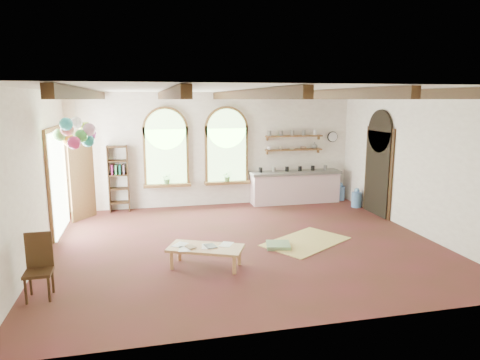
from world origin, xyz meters
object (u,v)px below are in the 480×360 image
object	(u,v)px
coffee_table	(206,249)
side_chair	(39,280)
balloon_cluster	(77,133)
kitchen_counter	(295,187)

from	to	relation	value
coffee_table	side_chair	size ratio (longest dim) A/B	1.47
coffee_table	balloon_cluster	world-z (taller)	balloon_cluster
kitchen_counter	side_chair	distance (m)	7.76
side_chair	balloon_cluster	distance (m)	3.31
kitchen_counter	balloon_cluster	bearing A→B (deg)	-156.89
side_chair	balloon_cluster	xyz separation A→B (m)	(0.33, 2.58, 2.04)
kitchen_counter	coffee_table	distance (m)	5.43
side_chair	balloon_cluster	world-z (taller)	balloon_cluster
coffee_table	balloon_cluster	bearing A→B (deg)	140.47
kitchen_counter	balloon_cluster	distance (m)	6.38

